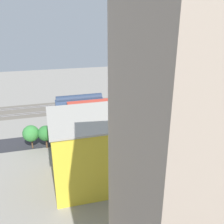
# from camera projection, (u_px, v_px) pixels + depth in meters

# --- Properties ---
(ground_plane) EXTENTS (185.05, 185.05, 0.00)m
(ground_plane) POSITION_uv_depth(u_px,v_px,m) (117.00, 125.00, 95.09)
(ground_plane) COLOR gray
(ground_plane) RESTS_ON ground
(rail_bed) EXTENTS (116.10, 18.85, 0.01)m
(rail_bed) POSITION_uv_depth(u_px,v_px,m) (105.00, 104.00, 114.83)
(rail_bed) COLOR #665E54
(rail_bed) RESTS_ON ground
(street_asphalt) EXTENTS (115.90, 13.02, 0.01)m
(street_asphalt) POSITION_uv_depth(u_px,v_px,m) (121.00, 132.00, 90.04)
(street_asphalt) COLOR #2D2D33
(street_asphalt) RESTS_ON ground
(track_rails) EXTENTS (115.59, 12.41, 0.12)m
(track_rails) POSITION_uv_depth(u_px,v_px,m) (105.00, 103.00, 114.76)
(track_rails) COLOR #9E9EA8
(track_rails) RESTS_ON ground
(platform_canopy_near) EXTENTS (47.59, 7.01, 4.47)m
(platform_canopy_near) POSITION_uv_depth(u_px,v_px,m) (126.00, 99.00, 107.47)
(platform_canopy_near) COLOR #C63D2D
(platform_canopy_near) RESTS_ON ground
(locomotive) EXTENTS (15.58, 3.12, 4.93)m
(locomotive) POSITION_uv_depth(u_px,v_px,m) (160.00, 93.00, 122.76)
(locomotive) COLOR black
(locomotive) RESTS_ON ground
(passenger_coach) EXTENTS (17.42, 3.42, 6.15)m
(passenger_coach) POSITION_uv_depth(u_px,v_px,m) (202.00, 87.00, 126.51)
(passenger_coach) COLOR black
(passenger_coach) RESTS_ON ground
(freight_coach_far) EXTENTS (19.33, 3.77, 6.06)m
(freight_coach_far) POSITION_uv_depth(u_px,v_px,m) (79.00, 102.00, 108.22)
(freight_coach_far) COLOR black
(freight_coach_far) RESTS_ON ground
(parked_car_0) EXTENTS (4.36, 1.85, 1.71)m
(parked_car_0) POSITION_uv_depth(u_px,v_px,m) (171.00, 121.00, 96.66)
(parked_car_0) COLOR black
(parked_car_0) RESTS_ON ground
(parked_car_1) EXTENTS (4.15, 2.07, 1.81)m
(parked_car_1) POSITION_uv_depth(u_px,v_px,m) (153.00, 122.00, 95.13)
(parked_car_1) COLOR black
(parked_car_1) RESTS_ON ground
(parked_car_2) EXTENTS (4.86, 2.15, 1.72)m
(parked_car_2) POSITION_uv_depth(u_px,v_px,m) (134.00, 124.00, 93.96)
(parked_car_2) COLOR black
(parked_car_2) RESTS_ON ground
(parked_car_3) EXTENTS (4.87, 2.01, 1.65)m
(parked_car_3) POSITION_uv_depth(u_px,v_px,m) (113.00, 126.00, 92.09)
(parked_car_3) COLOR black
(parked_car_3) RESTS_ON ground
(construction_building) EXTENTS (35.89, 18.65, 16.20)m
(construction_building) POSITION_uv_depth(u_px,v_px,m) (125.00, 145.00, 65.06)
(construction_building) COLOR yellow
(construction_building) RESTS_ON ground
(construction_roof_slab) EXTENTS (36.51, 19.27, 0.40)m
(construction_roof_slab) POSITION_uv_depth(u_px,v_px,m) (126.00, 114.00, 61.91)
(construction_roof_slab) COLOR #ADA89E
(construction_roof_slab) RESTS_ON construction_building
(tower_crane) EXTENTS (28.71, 4.46, 31.17)m
(tower_crane) POSITION_uv_depth(u_px,v_px,m) (211.00, 101.00, 62.82)
(tower_crane) COLOR gray
(tower_crane) RESTS_ON ground
(box_truck_0) EXTENTS (9.14, 2.73, 3.56)m
(box_truck_0) POSITION_uv_depth(u_px,v_px,m) (129.00, 140.00, 80.96)
(box_truck_0) COLOR black
(box_truck_0) RESTS_ON ground
(box_truck_1) EXTENTS (10.30, 3.58, 3.24)m
(box_truck_1) POSITION_uv_depth(u_px,v_px,m) (91.00, 144.00, 78.96)
(box_truck_1) COLOR black
(box_truck_1) RESTS_ON ground
(street_tree_0) EXTENTS (4.85, 4.85, 7.29)m
(street_tree_0) POSITION_uv_depth(u_px,v_px,m) (31.00, 133.00, 78.07)
(street_tree_0) COLOR brown
(street_tree_0) RESTS_ON ground
(street_tree_1) EXTENTS (4.71, 4.71, 8.00)m
(street_tree_1) POSITION_uv_depth(u_px,v_px,m) (101.00, 126.00, 80.99)
(street_tree_1) COLOR brown
(street_tree_1) RESTS_ON ground
(street_tree_2) EXTENTS (5.95, 5.95, 8.74)m
(street_tree_2) POSITION_uv_depth(u_px,v_px,m) (70.00, 127.00, 79.86)
(street_tree_2) COLOR brown
(street_tree_2) RESTS_ON ground
(street_tree_3) EXTENTS (4.36, 4.36, 6.84)m
(street_tree_3) POSITION_uv_depth(u_px,v_px,m) (184.00, 121.00, 87.14)
(street_tree_3) COLOR brown
(street_tree_3) RESTS_ON ground
(street_tree_4) EXTENTS (4.54, 4.54, 7.12)m
(street_tree_4) POSITION_uv_depth(u_px,v_px,m) (46.00, 133.00, 78.25)
(street_tree_4) COLOR brown
(street_tree_4) RESTS_ON ground
(street_tree_5) EXTENTS (4.71, 4.71, 7.28)m
(street_tree_5) POSITION_uv_depth(u_px,v_px,m) (100.00, 126.00, 82.73)
(street_tree_5) COLOR brown
(street_tree_5) RESTS_ON ground
(traffic_light) EXTENTS (0.50, 0.36, 7.36)m
(traffic_light) POSITION_uv_depth(u_px,v_px,m) (59.00, 118.00, 88.49)
(traffic_light) COLOR #333333
(traffic_light) RESTS_ON ground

